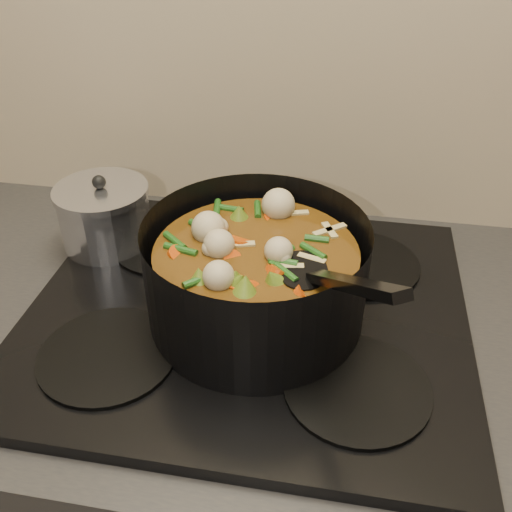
# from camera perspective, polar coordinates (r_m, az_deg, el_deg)

# --- Properties ---
(counter) EXTENTS (2.64, 0.64, 0.91)m
(counter) POSITION_cam_1_polar(r_m,az_deg,el_deg) (1.19, -0.63, -22.71)
(counter) COLOR brown
(counter) RESTS_ON ground
(stovetop) EXTENTS (0.62, 0.54, 0.03)m
(stovetop) POSITION_cam_1_polar(r_m,az_deg,el_deg) (0.83, -0.83, -5.49)
(stovetop) COLOR black
(stovetop) RESTS_ON counter
(stockpot) EXTENTS (0.38, 0.39, 0.22)m
(stockpot) POSITION_cam_1_polar(r_m,az_deg,el_deg) (0.76, 0.03, -2.11)
(stockpot) COLOR black
(stockpot) RESTS_ON stovetop
(saucepan) EXTENTS (0.15, 0.15, 0.12)m
(saucepan) POSITION_cam_1_polar(r_m,az_deg,el_deg) (0.96, -14.88, 3.95)
(saucepan) COLOR silver
(saucepan) RESTS_ON stovetop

